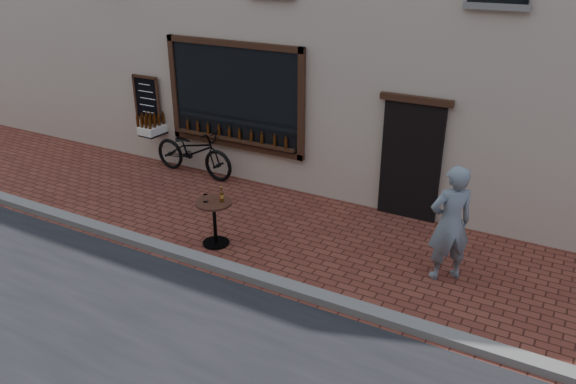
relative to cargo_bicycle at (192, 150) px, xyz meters
The scene contains 5 objects.
ground 4.37m from the cargo_bicycle, 47.58° to the right, with size 90.00×90.00×0.00m, color #5F291E.
kerb 4.22m from the cargo_bicycle, 45.73° to the right, with size 90.00×0.25×0.12m, color slate.
cargo_bicycle is the anchor object (origin of this frame).
bistro_table 3.29m from the cargo_bicycle, 45.70° to the right, with size 0.62×0.62×1.07m.
pedestrian 6.20m from the cargo_bicycle, 14.08° to the right, with size 0.68×0.44×1.85m, color slate.
Camera 1 is at (4.54, -5.96, 4.77)m, focal length 35.00 mm.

